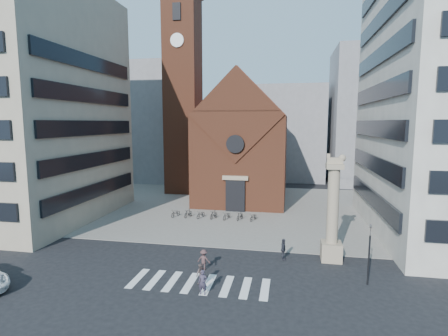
{
  "coord_description": "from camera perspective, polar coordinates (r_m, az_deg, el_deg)",
  "views": [
    {
      "loc": [
        6.48,
        -25.24,
        11.1
      ],
      "look_at": [
        0.24,
        8.0,
        6.67
      ],
      "focal_mm": 28.0,
      "sensor_mm": 36.0,
      "label": 1
    }
  ],
  "objects": [
    {
      "name": "piazza",
      "position": [
        46.06,
        2.25,
        -6.46
      ],
      "size": [
        46.0,
        30.0,
        0.05
      ],
      "primitive_type": "cube",
      "color": "gray",
      "rests_on": "ground"
    },
    {
      "name": "scooter_0",
      "position": [
        41.89,
        -7.89,
        -7.3
      ],
      "size": [
        1.07,
        1.74,
        0.87
      ],
      "primitive_type": "imported",
      "rotation": [
        0.0,
        0.0,
        -0.33
      ],
      "color": "black",
      "rests_on": "piazza"
    },
    {
      "name": "pedestrian_0",
      "position": [
        23.81,
        -3.49,
        -18.15
      ],
      "size": [
        0.61,
        0.41,
        1.63
      ],
      "primitive_type": "imported",
      "rotation": [
        0.0,
        0.0,
        -0.04
      ],
      "color": "#362F42",
      "rests_on": "ground"
    },
    {
      "name": "building_left",
      "position": [
        46.63,
        -30.59,
        8.77
      ],
      "size": [
        18.0,
        20.0,
        26.0
      ],
      "primitive_type": "cube",
      "color": "tan",
      "rests_on": "ground"
    },
    {
      "name": "bg_block_left",
      "position": [
        70.41,
        -11.55,
        7.23
      ],
      "size": [
        16.0,
        14.0,
        22.0
      ],
      "primitive_type": "cube",
      "color": "gray",
      "rests_on": "ground"
    },
    {
      "name": "ground",
      "position": [
        28.32,
        -3.6,
        -15.63
      ],
      "size": [
        120.0,
        120.0,
        0.0
      ],
      "primitive_type": "plane",
      "color": "black",
      "rests_on": "ground"
    },
    {
      "name": "campanile",
      "position": [
        55.92,
        -6.69,
        12.16
      ],
      "size": [
        5.5,
        5.5,
        31.2
      ],
      "color": "brown",
      "rests_on": "ground"
    },
    {
      "name": "scooter_6",
      "position": [
        40.0,
        4.82,
        -7.96
      ],
      "size": [
        1.07,
        1.74,
        0.87
      ],
      "primitive_type": "imported",
      "rotation": [
        0.0,
        0.0,
        -0.33
      ],
      "color": "black",
      "rests_on": "piazza"
    },
    {
      "name": "scooter_3",
      "position": [
        40.68,
        -1.69,
        -7.6
      ],
      "size": [
        0.94,
        1.66,
        0.96
      ],
      "primitive_type": "imported",
      "rotation": [
        0.0,
        0.0,
        -0.33
      ],
      "color": "black",
      "rests_on": "piazza"
    },
    {
      "name": "zebra_crossing",
      "position": [
        25.55,
        -4.08,
        -18.3
      ],
      "size": [
        10.2,
        3.2,
        0.01
      ],
      "primitive_type": null,
      "color": "white",
      "rests_on": "ground"
    },
    {
      "name": "scooter_1",
      "position": [
        41.43,
        -5.87,
        -7.36
      ],
      "size": [
        0.94,
        1.66,
        0.96
      ],
      "primitive_type": "imported",
      "rotation": [
        0.0,
        0.0,
        -0.33
      ],
      "color": "black",
      "rests_on": "piazza"
    },
    {
      "name": "church",
      "position": [
        50.79,
        3.3,
        3.93
      ],
      "size": [
        12.0,
        16.65,
        18.0
      ],
      "color": "brown",
      "rests_on": "ground"
    },
    {
      "name": "pedestrian_3",
      "position": [
        27.36,
        -3.31,
        -14.7
      ],
      "size": [
        1.08,
        0.71,
        1.57
      ],
      "primitive_type": "imported",
      "rotation": [
        0.0,
        0.0,
        3.01
      ],
      "color": "#462F2F",
      "rests_on": "ground"
    },
    {
      "name": "scooter_5",
      "position": [
        40.16,
        2.62,
        -7.81
      ],
      "size": [
        0.94,
        1.66,
        0.96
      ],
      "primitive_type": "imported",
      "rotation": [
        0.0,
        0.0,
        -0.33
      ],
      "color": "black",
      "rests_on": "piazza"
    },
    {
      "name": "scooter_4",
      "position": [
        40.41,
        0.45,
        -7.78
      ],
      "size": [
        1.07,
        1.74,
        0.87
      ],
      "primitive_type": "imported",
      "rotation": [
        0.0,
        0.0,
        -0.33
      ],
      "color": "black",
      "rests_on": "piazza"
    },
    {
      "name": "bg_block_mid",
      "position": [
        70.27,
        10.29,
        5.63
      ],
      "size": [
        14.0,
        12.0,
        18.0
      ],
      "primitive_type": "cube",
      "color": "gray",
      "rests_on": "ground"
    },
    {
      "name": "bg_block_right",
      "position": [
        69.01,
        23.85,
        7.58
      ],
      "size": [
        16.0,
        14.0,
        24.0
      ],
      "primitive_type": "cube",
      "color": "gray",
      "rests_on": "ground"
    },
    {
      "name": "pedestrian_2",
      "position": [
        29.47,
        9.66,
        -12.95
      ],
      "size": [
        0.45,
        1.03,
        1.75
      ],
      "primitive_type": "imported",
      "rotation": [
        0.0,
        0.0,
        1.59
      ],
      "color": "#2A2A32",
      "rests_on": "ground"
    },
    {
      "name": "traffic_light",
      "position": [
        26.38,
        22.62,
        -12.65
      ],
      "size": [
        0.13,
        0.16,
        4.3
      ],
      "color": "black",
      "rests_on": "ground"
    },
    {
      "name": "pedestrian_1",
      "position": [
        24.93,
        -3.82,
        -17.04
      ],
      "size": [
        0.95,
        0.94,
        1.55
      ],
      "primitive_type": "imported",
      "rotation": [
        0.0,
        0.0,
        -0.74
      ],
      "color": "#574846",
      "rests_on": "ground"
    },
    {
      "name": "lion_column",
      "position": [
        29.47,
        17.3,
        -7.92
      ],
      "size": [
        1.63,
        1.6,
        8.68
      ],
      "color": "tan",
      "rests_on": "ground"
    },
    {
      "name": "scooter_2",
      "position": [
        41.04,
        -3.8,
        -7.55
      ],
      "size": [
        1.07,
        1.74,
        0.87
      ],
      "primitive_type": "imported",
      "rotation": [
        0.0,
        0.0,
        -0.33
      ],
      "color": "black",
      "rests_on": "piazza"
    }
  ]
}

